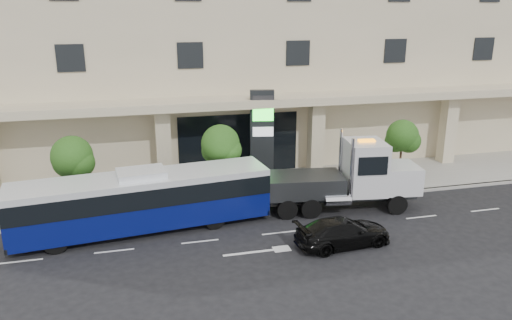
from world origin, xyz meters
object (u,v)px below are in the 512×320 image
(black_sedan, at_px, (343,232))
(tow_truck, at_px, (349,178))
(signage_pylon, at_px, (262,136))
(city_bus, at_px, (143,200))

(black_sedan, bearing_deg, tow_truck, -32.59)
(tow_truck, bearing_deg, signage_pylon, 132.25)
(tow_truck, height_order, signage_pylon, signage_pylon)
(signage_pylon, bearing_deg, tow_truck, -44.86)
(city_bus, distance_m, tow_truck, 11.16)
(city_bus, distance_m, signage_pylon, 9.37)
(tow_truck, xyz_separation_m, black_sedan, (-2.12, -4.12, -1.12))
(city_bus, height_order, signage_pylon, signage_pylon)
(tow_truck, distance_m, black_sedan, 4.77)
(tow_truck, height_order, black_sedan, tow_truck)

